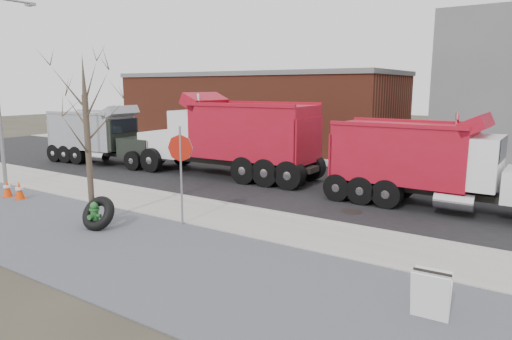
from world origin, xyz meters
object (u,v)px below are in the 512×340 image
Objects in this scene: sandwich_board at (431,295)px; dump_truck_red_a at (432,161)px; truck_tire at (98,213)px; dump_truck_red_b at (231,135)px; stop_sign at (181,159)px; dump_truck_grey at (102,134)px; fire_hydrant at (95,216)px.

sandwich_board is 0.11× the size of dump_truck_red_a.
dump_truck_red_b is at bearing 100.29° from truck_tire.
dump_truck_red_b is at bearing 123.85° from stop_sign.
dump_truck_red_b is (-3.41, 7.08, -0.08)m from stop_sign.
dump_truck_red_a reaches higher than truck_tire.
dump_truck_red_a is (7.66, 8.12, 1.21)m from truck_tire.
dump_truck_red_a is (-1.97, 8.25, 1.20)m from sandwich_board.
dump_truck_red_b reaches higher than sandwich_board.
dump_truck_red_a is at bearing -5.25° from dump_truck_grey.
dump_truck_red_b reaches higher than fire_hydrant.
stop_sign is 7.85m from dump_truck_red_b.
fire_hydrant is 0.10× the size of dump_truck_red_a.
dump_truck_grey is at bearing 3.57° from dump_truck_red_b.
dump_truck_red_b is at bearing 138.67° from sandwich_board.
dump_truck_grey is at bearing 132.95° from fire_hydrant.
dump_truck_red_a is 1.15× the size of dump_truck_grey.
sandwich_board is at bearing -76.16° from dump_truck_red_a.
dump_truck_grey reaches higher than truck_tire.
stop_sign is at bearing 34.34° from fire_hydrant.
dump_truck_grey reaches higher than fire_hydrant.
stop_sign is 3.30× the size of sandwich_board.
fire_hydrant is 0.12× the size of dump_truck_grey.
stop_sign is at bearing -33.92° from dump_truck_grey.
dump_truck_grey is (-9.86, 7.86, 1.15)m from truck_tire.
stop_sign is 8.18m from sandwich_board.
truck_tire is 0.13× the size of dump_truck_red_b.
dump_truck_red_a is 17.52m from dump_truck_grey.
sandwich_board is at bearing -5.07° from stop_sign.
dump_truck_red_b reaches higher than dump_truck_grey.
sandwich_board is 21.10m from dump_truck_grey.
stop_sign is 0.37× the size of dump_truck_red_a.
truck_tire is 12.66m from dump_truck_grey.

